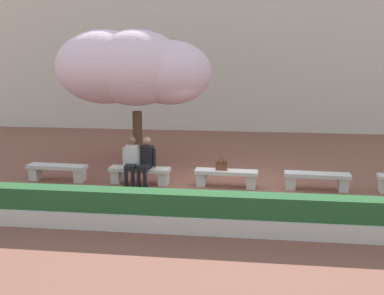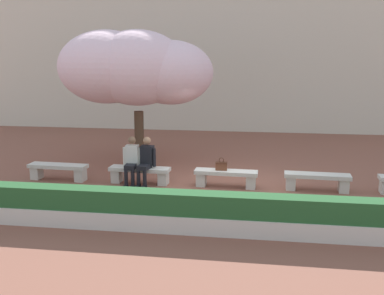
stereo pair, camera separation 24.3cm
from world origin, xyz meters
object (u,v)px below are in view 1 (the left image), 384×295
(person_seated_right, at_px, (146,159))
(stone_bench_center, at_px, (226,176))
(cherry_tree_main, at_px, (133,69))
(handbag, at_px, (222,165))
(stone_bench_near_east, at_px, (317,179))
(stone_bench_west_end, at_px, (57,170))
(stone_bench_near_west, at_px, (140,173))
(person_seated_left, at_px, (131,159))

(person_seated_right, bearing_deg, stone_bench_center, 1.40)
(cherry_tree_main, bearing_deg, handbag, -37.45)
(stone_bench_center, relative_size, stone_bench_near_east, 1.00)
(stone_bench_west_end, height_order, stone_bench_near_east, same)
(cherry_tree_main, bearing_deg, stone_bench_west_end, -126.22)
(stone_bench_near_east, relative_size, person_seated_right, 1.30)
(stone_bench_center, relative_size, handbag, 4.95)
(stone_bench_west_end, bearing_deg, stone_bench_near_east, 0.00)
(stone_bench_near_west, xyz_separation_m, cherry_tree_main, (-0.70, 2.25, 2.71))
(person_seated_right, bearing_deg, stone_bench_west_end, 178.82)
(handbag, distance_m, cherry_tree_main, 4.41)
(person_seated_right, distance_m, handbag, 2.03)
(stone_bench_near_east, distance_m, cherry_tree_main, 6.44)
(stone_bench_west_end, xyz_separation_m, person_seated_right, (2.54, -0.05, 0.40))
(person_seated_left, distance_m, handbag, 2.43)
(stone_bench_west_end, xyz_separation_m, person_seated_left, (2.14, -0.05, 0.40))
(person_seated_right, xyz_separation_m, handbag, (2.03, 0.07, -0.12))
(person_seated_right, relative_size, cherry_tree_main, 0.27)
(stone_bench_near_west, distance_m, cherry_tree_main, 3.60)
(stone_bench_west_end, bearing_deg, stone_bench_center, 0.00)
(stone_bench_west_end, bearing_deg, person_seated_right, -1.18)
(stone_bench_west_end, distance_m, cherry_tree_main, 3.90)
(stone_bench_west_end, relative_size, person_seated_left, 1.30)
(stone_bench_west_end, relative_size, stone_bench_near_west, 1.00)
(handbag, bearing_deg, stone_bench_near_west, -179.49)
(stone_bench_center, relative_size, person_seated_right, 1.30)
(person_seated_left, bearing_deg, person_seated_right, 0.14)
(person_seated_left, xyz_separation_m, person_seated_right, (0.40, 0.00, 0.00))
(person_seated_left, xyz_separation_m, handbag, (2.42, 0.07, -0.12))
(stone_bench_center, distance_m, person_seated_left, 2.58)
(person_seated_left, bearing_deg, cherry_tree_main, 102.08)
(handbag, height_order, cherry_tree_main, cherry_tree_main)
(handbag, relative_size, cherry_tree_main, 0.07)
(stone_bench_near_east, relative_size, cherry_tree_main, 0.35)
(stone_bench_near_west, bearing_deg, person_seated_left, -165.25)
(stone_bench_center, relative_size, person_seated_left, 1.30)
(stone_bench_near_west, distance_m, stone_bench_near_east, 4.70)
(stone_bench_west_end, xyz_separation_m, stone_bench_near_west, (2.35, -0.00, 0.00))
(stone_bench_near_east, xyz_separation_m, handbag, (-2.48, 0.02, 0.28))
(stone_bench_near_west, bearing_deg, stone_bench_near_east, 0.00)
(stone_bench_west_end, relative_size, stone_bench_near_east, 1.00)
(stone_bench_near_west, height_order, person_seated_left, person_seated_left)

